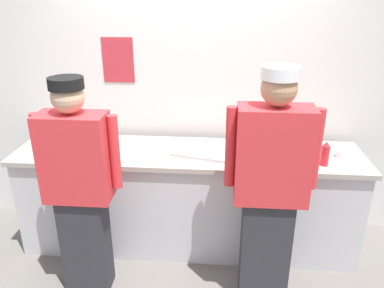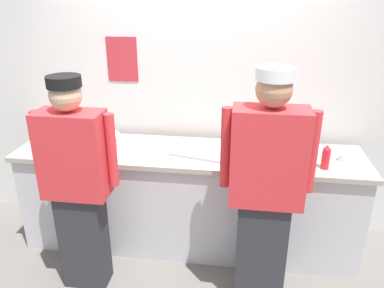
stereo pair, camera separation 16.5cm
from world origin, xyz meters
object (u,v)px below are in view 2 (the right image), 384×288
(chef_center, at_px, (266,188))
(plate_stack_rear, at_px, (53,146))
(plate_stack_front, at_px, (308,150))
(ramekin_orange_sauce, at_px, (344,157))
(squeeze_bottle_primary, at_px, (275,142))
(squeeze_bottle_secondary, at_px, (326,157))
(sheet_tray, at_px, (204,151))
(deli_cup, at_px, (70,149))
(chef_near_left, at_px, (77,183))
(mixing_bowl_steel, at_px, (100,142))
(ramekin_red_sauce, at_px, (282,161))

(chef_center, relative_size, plate_stack_rear, 7.89)
(plate_stack_front, bearing_deg, ramekin_orange_sauce, -23.18)
(squeeze_bottle_primary, relative_size, squeeze_bottle_secondary, 1.00)
(sheet_tray, relative_size, squeeze_bottle_secondary, 2.49)
(chef_center, relative_size, ramekin_orange_sauce, 20.59)
(sheet_tray, height_order, squeeze_bottle_primary, squeeze_bottle_primary)
(squeeze_bottle_secondary, bearing_deg, sheet_tray, 169.52)
(chef_center, bearing_deg, plate_stack_rear, 164.48)
(plate_stack_front, height_order, squeeze_bottle_primary, squeeze_bottle_primary)
(sheet_tray, distance_m, deli_cup, 1.10)
(squeeze_bottle_primary, bearing_deg, plate_stack_front, 7.48)
(squeeze_bottle_primary, height_order, ramekin_orange_sauce, squeeze_bottle_primary)
(chef_near_left, height_order, plate_stack_front, chef_near_left)
(chef_near_left, relative_size, plate_stack_rear, 7.49)
(mixing_bowl_steel, xyz_separation_m, squeeze_bottle_secondary, (1.82, -0.13, 0.03))
(squeeze_bottle_primary, distance_m, deli_cup, 1.68)
(squeeze_bottle_secondary, bearing_deg, squeeze_bottle_primary, 145.44)
(sheet_tray, xyz_separation_m, squeeze_bottle_secondary, (0.94, -0.17, 0.08))
(chef_center, xyz_separation_m, deli_cup, (-1.56, 0.41, 0.02))
(chef_center, xyz_separation_m, ramekin_red_sauce, (0.15, 0.47, -0.00))
(mixing_bowl_steel, height_order, ramekin_red_sauce, mixing_bowl_steel)
(ramekin_red_sauce, relative_size, deli_cup, 0.97)
(mixing_bowl_steel, bearing_deg, ramekin_red_sauce, -3.12)
(plate_stack_front, height_order, ramekin_orange_sauce, same)
(chef_center, bearing_deg, chef_near_left, -179.56)
(mixing_bowl_steel, relative_size, sheet_tray, 0.69)
(squeeze_bottle_primary, bearing_deg, squeeze_bottle_secondary, -34.56)
(chef_near_left, bearing_deg, plate_stack_front, 22.80)
(mixing_bowl_steel, bearing_deg, plate_stack_front, 5.10)
(mixing_bowl_steel, xyz_separation_m, ramekin_red_sauce, (1.51, -0.08, -0.04))
(squeeze_bottle_secondary, bearing_deg, plate_stack_front, 105.65)
(squeeze_bottle_primary, relative_size, deli_cup, 2.05)
(squeeze_bottle_primary, height_order, deli_cup, squeeze_bottle_primary)
(sheet_tray, bearing_deg, ramekin_orange_sauce, -0.00)
(chef_near_left, bearing_deg, squeeze_bottle_primary, 25.48)
(mixing_bowl_steel, relative_size, deli_cup, 3.49)
(chef_near_left, height_order, mixing_bowl_steel, chef_near_left)
(plate_stack_rear, xyz_separation_m, mixing_bowl_steel, (0.39, 0.06, 0.03))
(mixing_bowl_steel, distance_m, ramekin_orange_sauce, 1.99)
(chef_center, bearing_deg, mixing_bowl_steel, 157.90)
(chef_center, height_order, ramekin_orange_sauce, chef_center)
(chef_near_left, xyz_separation_m, ramekin_orange_sauce, (1.96, 0.61, 0.05))
(deli_cup, bearing_deg, chef_near_left, -60.91)
(chef_near_left, distance_m, ramekin_red_sauce, 1.55)
(chef_center, relative_size, plate_stack_front, 7.38)
(plate_stack_rear, height_order, ramekin_red_sauce, plate_stack_rear)
(ramekin_red_sauce, distance_m, ramekin_orange_sauce, 0.50)
(plate_stack_rear, height_order, ramekin_orange_sauce, plate_stack_rear)
(chef_center, bearing_deg, squeeze_bottle_secondary, 42.87)
(plate_stack_front, distance_m, plate_stack_rear, 2.14)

